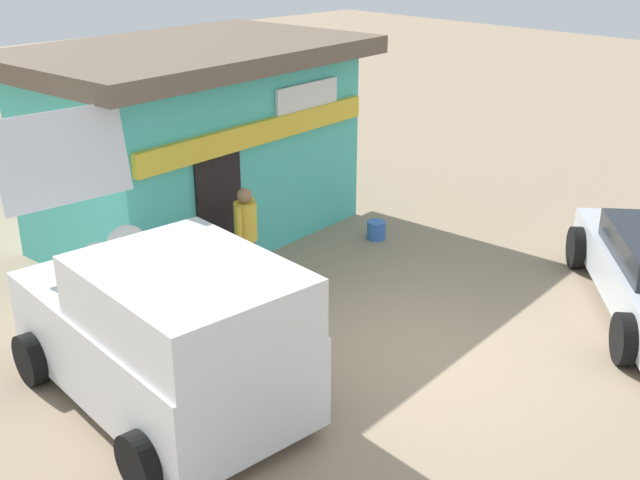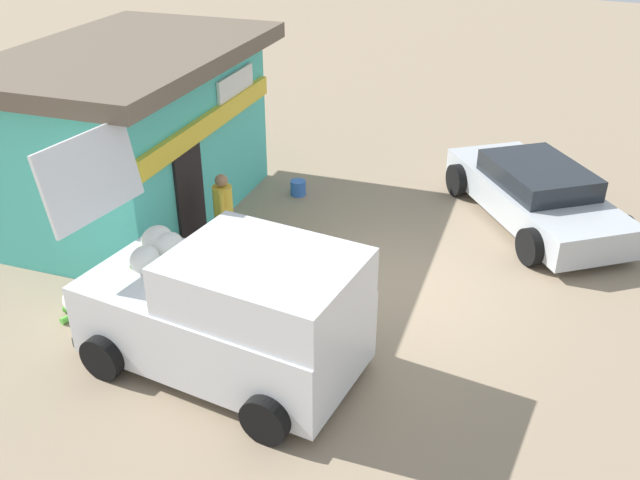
{
  "view_description": "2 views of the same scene",
  "coord_description": "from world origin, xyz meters",
  "px_view_note": "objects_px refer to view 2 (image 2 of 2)",
  "views": [
    {
      "loc": [
        -7.16,
        -5.47,
        5.24
      ],
      "look_at": [
        -0.25,
        1.59,
        1.2
      ],
      "focal_mm": 43.94,
      "sensor_mm": 36.0,
      "label": 1
    },
    {
      "loc": [
        -9.53,
        -3.0,
        6.32
      ],
      "look_at": [
        -0.59,
        1.08,
        0.91
      ],
      "focal_mm": 38.85,
      "sensor_mm": 36.0,
      "label": 2
    }
  ],
  "objects_px": {
    "storefront_bar": "(138,133)",
    "delivery_van": "(230,309)",
    "parked_sedan": "(535,194)",
    "vendor_standing": "(224,211)",
    "unloaded_banana_pile": "(81,301)",
    "customer_bending": "(189,263)",
    "paint_bucket": "(298,188)"
  },
  "relations": [
    {
      "from": "customer_bending",
      "to": "unloaded_banana_pile",
      "type": "xyz_separation_m",
      "value": [
        -0.92,
        1.48,
        -0.57
      ]
    },
    {
      "from": "parked_sedan",
      "to": "customer_bending",
      "type": "bearing_deg",
      "value": 140.06
    },
    {
      "from": "delivery_van",
      "to": "customer_bending",
      "type": "height_order",
      "value": "delivery_van"
    },
    {
      "from": "storefront_bar",
      "to": "unloaded_banana_pile",
      "type": "height_order",
      "value": "storefront_bar"
    },
    {
      "from": "customer_bending",
      "to": "paint_bucket",
      "type": "bearing_deg",
      "value": 3.74
    },
    {
      "from": "delivery_van",
      "to": "unloaded_banana_pile",
      "type": "height_order",
      "value": "delivery_van"
    },
    {
      "from": "delivery_van",
      "to": "parked_sedan",
      "type": "bearing_deg",
      "value": -25.7
    },
    {
      "from": "delivery_van",
      "to": "unloaded_banana_pile",
      "type": "bearing_deg",
      "value": 87.39
    },
    {
      "from": "parked_sedan",
      "to": "vendor_standing",
      "type": "relative_size",
      "value": 2.76
    },
    {
      "from": "delivery_van",
      "to": "paint_bucket",
      "type": "bearing_deg",
      "value": 17.02
    },
    {
      "from": "storefront_bar",
      "to": "customer_bending",
      "type": "bearing_deg",
      "value": -131.76
    },
    {
      "from": "storefront_bar",
      "to": "customer_bending",
      "type": "distance_m",
      "value": 3.7
    },
    {
      "from": "customer_bending",
      "to": "delivery_van",
      "type": "bearing_deg",
      "value": -126.88
    },
    {
      "from": "storefront_bar",
      "to": "delivery_van",
      "type": "bearing_deg",
      "value": -130.16
    },
    {
      "from": "parked_sedan",
      "to": "vendor_standing",
      "type": "distance_m",
      "value": 6.11
    },
    {
      "from": "parked_sedan",
      "to": "delivery_van",
      "type": "bearing_deg",
      "value": 154.3
    },
    {
      "from": "storefront_bar",
      "to": "unloaded_banana_pile",
      "type": "xyz_separation_m",
      "value": [
        -3.3,
        -1.19,
        -1.53
      ]
    },
    {
      "from": "parked_sedan",
      "to": "paint_bucket",
      "type": "xyz_separation_m",
      "value": [
        -0.87,
        4.76,
        -0.42
      ]
    },
    {
      "from": "parked_sedan",
      "to": "unloaded_banana_pile",
      "type": "xyz_separation_m",
      "value": [
        -6.25,
        5.95,
        -0.38
      ]
    },
    {
      "from": "parked_sedan",
      "to": "vendor_standing",
      "type": "height_order",
      "value": "vendor_standing"
    },
    {
      "from": "parked_sedan",
      "to": "storefront_bar",
      "type": "bearing_deg",
      "value": 112.52
    },
    {
      "from": "storefront_bar",
      "to": "customer_bending",
      "type": "relative_size",
      "value": 5.1
    },
    {
      "from": "delivery_van",
      "to": "parked_sedan",
      "type": "xyz_separation_m",
      "value": [
        6.39,
        -3.07,
        -0.38
      ]
    },
    {
      "from": "paint_bucket",
      "to": "customer_bending",
      "type": "bearing_deg",
      "value": -176.26
    },
    {
      "from": "delivery_van",
      "to": "paint_bucket",
      "type": "xyz_separation_m",
      "value": [
        5.51,
        1.69,
        -0.8
      ]
    },
    {
      "from": "delivery_van",
      "to": "storefront_bar",
      "type": "bearing_deg",
      "value": 49.84
    },
    {
      "from": "storefront_bar",
      "to": "unloaded_banana_pile",
      "type": "distance_m",
      "value": 3.82
    },
    {
      "from": "vendor_standing",
      "to": "paint_bucket",
      "type": "xyz_separation_m",
      "value": [
        2.94,
        0.01,
        -0.78
      ]
    },
    {
      "from": "parked_sedan",
      "to": "vendor_standing",
      "type": "bearing_deg",
      "value": 128.72
    },
    {
      "from": "delivery_van",
      "to": "unloaded_banana_pile",
      "type": "xyz_separation_m",
      "value": [
        0.13,
        2.87,
        -0.76
      ]
    },
    {
      "from": "customer_bending",
      "to": "unloaded_banana_pile",
      "type": "distance_m",
      "value": 1.83
    },
    {
      "from": "customer_bending",
      "to": "storefront_bar",
      "type": "bearing_deg",
      "value": 48.24
    }
  ]
}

